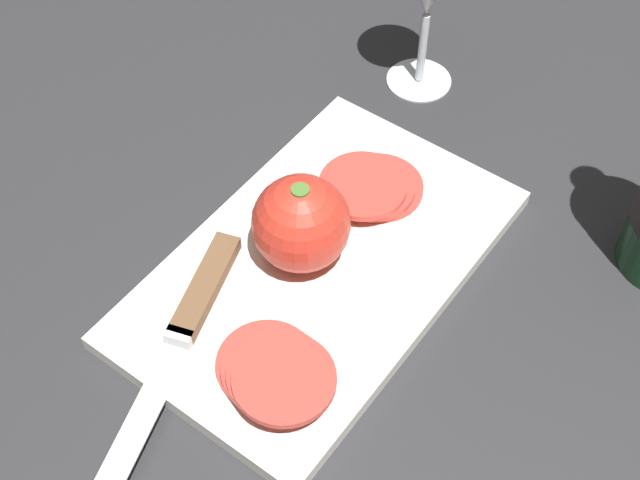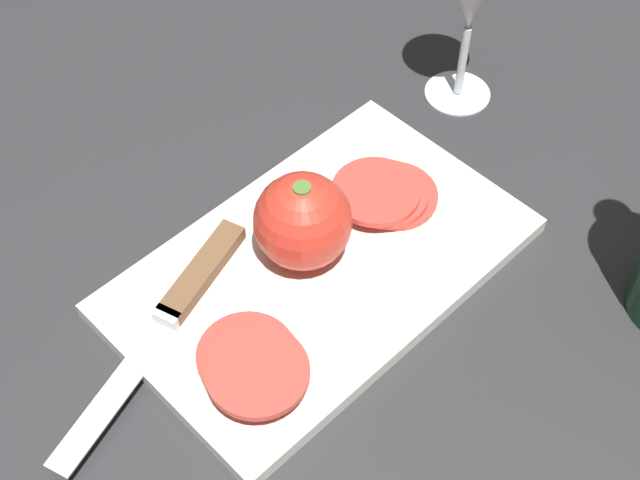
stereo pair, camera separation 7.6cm
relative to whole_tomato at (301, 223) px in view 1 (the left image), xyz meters
name	(u,v)px [view 1 (the left image)]	position (x,y,z in m)	size (l,w,h in m)	color
ground_plane	(289,264)	(0.01, -0.01, -0.06)	(3.00, 3.00, 0.00)	#28282B
cutting_board	(320,266)	(0.00, 0.02, -0.05)	(0.37, 0.22, 0.02)	silver
whole_tomato	(301,223)	(0.00, 0.00, 0.00)	(0.09, 0.09, 0.09)	red
knife	(194,309)	(0.10, -0.03, -0.04)	(0.25, 0.10, 0.01)	silver
tomato_slice_stack_near	(275,372)	(0.11, 0.06, -0.03)	(0.09, 0.11, 0.03)	#D63D33
tomato_slice_stack_far	(371,186)	(-0.10, 0.01, -0.03)	(0.10, 0.09, 0.02)	#D63D33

